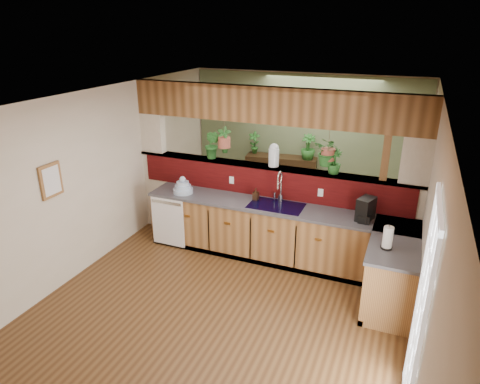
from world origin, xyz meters
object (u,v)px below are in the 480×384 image
at_px(paper_towel, 388,238).
at_px(faucet, 280,185).
at_px(coffee_maker, 366,210).
at_px(glass_jar, 274,155).
at_px(dish_stack, 183,188).
at_px(shelving_console, 281,178).
at_px(soap_dispenser, 256,194).

bearing_deg(paper_towel, faucet, 151.51).
height_order(coffee_maker, glass_jar, glass_jar).
distance_m(dish_stack, shelving_console, 2.57).
xyz_separation_m(faucet, glass_jar, (-0.18, 0.22, 0.40)).
relative_size(glass_jar, shelving_console, 0.26).
bearing_deg(shelving_console, soap_dispenser, -90.82).
bearing_deg(soap_dispenser, paper_towel, -22.77).
bearing_deg(paper_towel, soap_dispenser, 157.23).
xyz_separation_m(dish_stack, paper_towel, (3.20, -0.67, 0.05)).
height_order(dish_stack, paper_towel, paper_towel).
bearing_deg(coffee_maker, paper_towel, -44.90).
distance_m(coffee_maker, shelving_console, 3.05).
xyz_separation_m(dish_stack, soap_dispenser, (1.19, 0.17, 0.01)).
bearing_deg(faucet, glass_jar, 128.83).
distance_m(coffee_maker, paper_towel, 0.80).
relative_size(paper_towel, glass_jar, 0.85).
bearing_deg(faucet, dish_stack, -172.00).
relative_size(dish_stack, paper_towel, 1.05).
relative_size(dish_stack, soap_dispenser, 1.70).
relative_size(faucet, coffee_maker, 1.54).
relative_size(faucet, paper_towel, 1.66).
relative_size(faucet, glass_jar, 1.40).
relative_size(faucet, shelving_console, 0.36).
height_order(coffee_maker, shelving_console, coffee_maker).
relative_size(dish_stack, shelving_console, 0.23).
height_order(faucet, glass_jar, glass_jar).
xyz_separation_m(dish_stack, glass_jar, (1.38, 0.44, 0.58)).
xyz_separation_m(faucet, shelving_console, (-0.62, 2.12, -0.67)).
bearing_deg(dish_stack, faucet, 8.00).
xyz_separation_m(coffee_maker, paper_towel, (0.35, -0.72, -0.01)).
relative_size(coffee_maker, shelving_console, 0.23).
bearing_deg(faucet, shelving_console, 106.31).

